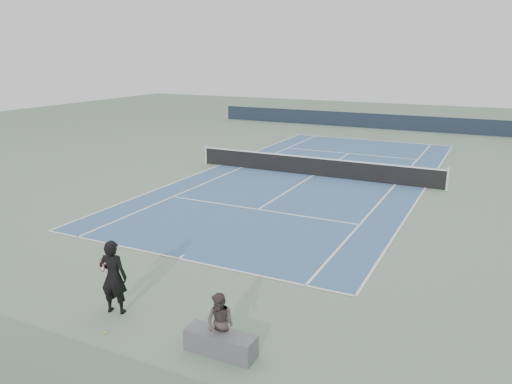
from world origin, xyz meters
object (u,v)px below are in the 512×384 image
at_px(tennis_net, 314,166).
at_px(spectator_bench, 220,333).
at_px(tennis_player, 113,277).
at_px(tennis_ball, 105,333).

relative_size(tennis_net, spectator_bench, 8.27).
distance_m(tennis_player, spectator_bench, 3.19).
xyz_separation_m(tennis_net, tennis_ball, (0.96, -16.09, -0.47)).
bearing_deg(tennis_player, tennis_net, 91.91).
relative_size(tennis_net, tennis_ball, 209.45).
xyz_separation_m(tennis_net, tennis_player, (0.51, -15.21, 0.42)).
bearing_deg(spectator_bench, tennis_net, 103.16).
distance_m(tennis_net, spectator_bench, 16.01).
height_order(tennis_net, tennis_player, tennis_player).
distance_m(tennis_net, tennis_ball, 16.12).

